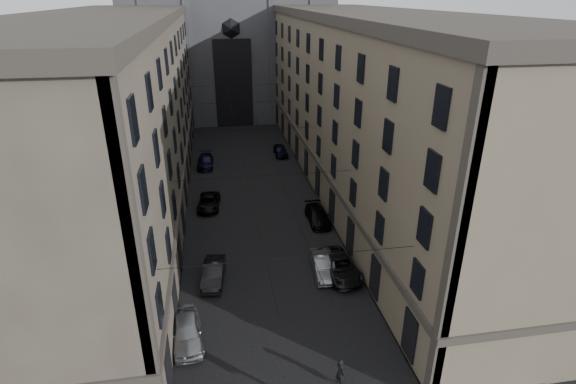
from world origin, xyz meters
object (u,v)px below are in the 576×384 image
car_right_midfar (318,216)px  pedestrian (340,372)px  car_left_midnear (213,273)px  car_left_near (187,331)px  car_right_midnear (339,266)px  car_right_far (280,150)px  car_left_far (205,161)px  gothic_tower (227,10)px  car_right_near (323,265)px  car_left_midfar (209,202)px

car_right_midfar → pedestrian: pedestrian is taller
car_left_midnear → pedestrian: size_ratio=2.47×
car_left_near → car_right_midnear: car_left_near is taller
car_right_far → car_left_near: bearing=-108.3°
car_left_near → car_left_far: car_left_near is taller
gothic_tower → car_right_far: (5.17, -27.17, -17.09)m
gothic_tower → car_right_midnear: size_ratio=10.57×
car_left_midnear → car_right_near: bearing=4.2°
car_left_near → car_right_midnear: size_ratio=0.85×
car_left_far → car_right_far: 10.52m
car_right_midnear → car_right_midfar: 9.02m
car_right_midfar → pedestrian: (-3.25, -19.67, 0.22)m
car_left_far → car_right_near: bearing=-68.3°
car_left_midfar → car_left_far: size_ratio=0.95×
pedestrian → car_left_far: bearing=-9.3°
pedestrian → car_right_near: bearing=-29.6°
car_right_near → car_right_midfar: (1.54, 8.67, -0.06)m
car_left_near → car_right_midnear: bearing=20.9°
gothic_tower → car_right_near: (4.20, -55.96, -17.06)m
car_left_midnear → car_right_midfar: 13.09m
car_left_near → car_right_far: (11.37, 34.78, -0.09)m
car_left_near → pedestrian: size_ratio=2.60×
car_right_near → car_left_midfar: bearing=126.7°
pedestrian → car_left_midfar: bearing=-4.5°
car_left_midnear → car_left_far: car_left_midnear is taller
car_left_midfar → car_right_far: size_ratio=1.11×
car_left_midfar → car_left_midnear: bearing=-83.4°
car_left_far → car_right_midfar: bearing=-56.1°
car_right_near → car_right_midnear: 1.20m
car_left_midnear → car_right_midfar: size_ratio=0.95×
car_left_near → car_right_near: bearing=24.8°
car_right_midfar → car_right_near: bearing=-100.5°
car_right_far → pedestrian: pedestrian is taller
car_right_midnear → pedestrian: bearing=-112.1°
car_left_near → car_left_far: (1.19, 32.11, -0.09)m
pedestrian → car_left_near: bearing=39.3°
gothic_tower → car_left_far: 34.76m
car_left_midfar → car_left_far: (-0.33, 12.45, 0.07)m
gothic_tower → car_left_midnear: bearing=-94.5°
car_left_midfar → pedestrian: bearing=-68.3°
car_left_near → car_left_midnear: car_left_near is taller
car_left_midnear → car_right_far: (9.59, 28.37, -0.02)m
car_right_near → car_right_far: (0.97, 28.79, -0.03)m
car_left_near → car_left_midfar: (1.52, 19.66, -0.15)m
car_left_midfar → car_right_far: bearing=62.4°
gothic_tower → pedestrian: size_ratio=32.22×
gothic_tower → car_left_midnear: gothic_tower is taller
car_left_midfar → pedestrian: pedestrian is taller
car_right_near → car_right_far: car_right_near is taller
gothic_tower → car_left_near: gothic_tower is taller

